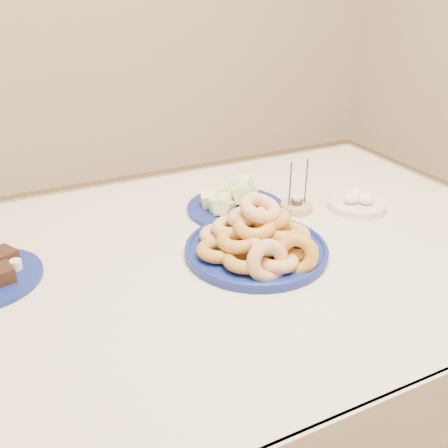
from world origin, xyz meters
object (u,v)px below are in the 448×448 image
at_px(dining_table, 216,287).
at_px(egg_bowl, 357,203).
at_px(donut_platter, 258,240).
at_px(melon_plate, 234,202).
at_px(candle_holder, 297,206).

distance_m(dining_table, egg_bowl, 0.49).
distance_m(donut_platter, melon_plate, 0.26).
xyz_separation_m(dining_table, donut_platter, (0.09, -0.06, 0.15)).
distance_m(melon_plate, candle_holder, 0.18).
xyz_separation_m(melon_plate, candle_holder, (0.16, -0.08, -0.01)).
bearing_deg(candle_holder, dining_table, -160.15).
distance_m(melon_plate, egg_bowl, 0.36).
distance_m(dining_table, melon_plate, 0.28).
bearing_deg(egg_bowl, donut_platter, -164.83).
xyz_separation_m(dining_table, egg_bowl, (0.48, 0.05, 0.12)).
distance_m(donut_platter, candle_holder, 0.29).
xyz_separation_m(candle_holder, egg_bowl, (0.16, -0.07, 0.00)).
bearing_deg(dining_table, donut_platter, -34.54).
relative_size(melon_plate, candle_holder, 2.32).
height_order(donut_platter, egg_bowl, donut_platter).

